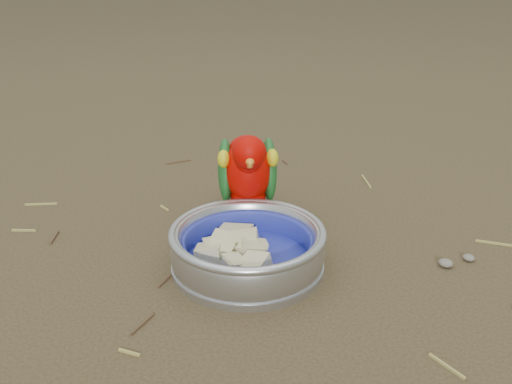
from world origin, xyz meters
The scene contains 6 objects.
ground centered at (0.00, 0.00, 0.00)m, with size 60.00×60.00×0.00m, color #453723.
food_bowl centered at (-0.02, 0.00, 0.01)m, with size 0.21×0.21×0.02m, color #B2B2BA.
bowl_wall centered at (-0.02, 0.00, 0.04)m, with size 0.21×0.21×0.04m, color #B2B2BA, non-canonical shape.
fruit_wedges centered at (-0.02, 0.00, 0.03)m, with size 0.13×0.13×0.03m, color beige, non-canonical shape.
lory_parrot centered at (-0.11, 0.11, 0.08)m, with size 0.09×0.20×0.16m, color #B10500, non-canonical shape.
ground_debris centered at (0.03, 0.01, 0.00)m, with size 0.90×0.80×0.01m, color #9F9148, non-canonical shape.
Camera 1 is at (0.41, -0.54, 0.41)m, focal length 40.00 mm.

